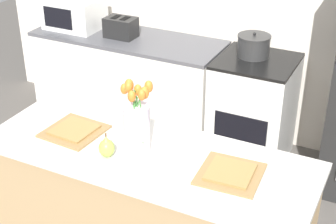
{
  "coord_description": "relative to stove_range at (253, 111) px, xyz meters",
  "views": [
    {
      "loc": [
        1.12,
        -2.0,
        2.42
      ],
      "look_at": [
        0.0,
        0.25,
        1.06
      ],
      "focal_mm": 55.0,
      "sensor_mm": 36.0,
      "label": 1
    }
  ],
  "objects": [
    {
      "name": "stove_range",
      "position": [
        0.0,
        0.0,
        0.0
      ],
      "size": [
        0.6,
        0.61,
        0.89
      ],
      "color": "silver",
      "rests_on": "ground_plane"
    },
    {
      "name": "plate_setting_right",
      "position": [
        0.37,
        -1.6,
        0.51
      ],
      "size": [
        0.32,
        0.32,
        0.02
      ],
      "color": "olive",
      "rests_on": "kitchen_island"
    },
    {
      "name": "microwave",
      "position": [
        -1.7,
        -0.0,
        0.58
      ],
      "size": [
        0.48,
        0.37,
        0.27
      ],
      "color": "white",
      "rests_on": "back_counter"
    },
    {
      "name": "plate_setting_left",
      "position": [
        -0.57,
        -1.6,
        0.51
      ],
      "size": [
        0.32,
        0.32,
        0.02
      ],
      "color": "olive",
      "rests_on": "kitchen_island"
    },
    {
      "name": "pear_figurine",
      "position": [
        -0.27,
        -1.73,
        0.55
      ],
      "size": [
        0.08,
        0.08,
        0.14
      ],
      "color": "#9EBC47",
      "rests_on": "kitchen_island"
    },
    {
      "name": "cooking_pot",
      "position": [
        -0.06,
        0.06,
        0.53
      ],
      "size": [
        0.26,
        0.26,
        0.19
      ],
      "color": "#2D2D2D",
      "rests_on": "stove_range"
    },
    {
      "name": "toaster",
      "position": [
        -1.2,
        -0.03,
        0.53
      ],
      "size": [
        0.28,
        0.18,
        0.17
      ],
      "color": "black",
      "rests_on": "back_counter"
    },
    {
      "name": "kitchen_island",
      "position": [
        -0.1,
        -1.6,
        0.03
      ],
      "size": [
        1.8,
        0.66,
        0.94
      ],
      "color": "tan",
      "rests_on": "ground_plane"
    },
    {
      "name": "back_counter",
      "position": [
        -1.16,
        0.0,
        0.0
      ],
      "size": [
        1.68,
        0.6,
        0.89
      ],
      "color": "silver",
      "rests_on": "ground_plane"
    },
    {
      "name": "flower_vase",
      "position": [
        -0.16,
        -1.6,
        0.66
      ],
      "size": [
        0.17,
        0.16,
        0.4
      ],
      "color": "silver",
      "rests_on": "kitchen_island"
    }
  ]
}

